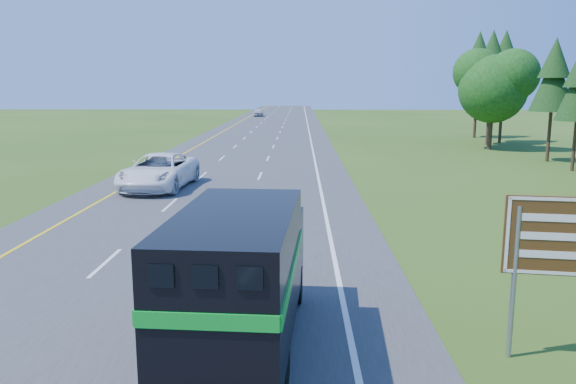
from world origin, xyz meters
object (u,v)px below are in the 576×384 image
object	(u,v)px
exit_sign	(565,244)
white_suv	(159,171)
horse_truck	(241,276)
far_car	(258,112)

from	to	relation	value
exit_sign	white_suv	bearing A→B (deg)	131.76
exit_sign	horse_truck	bearing A→B (deg)	-172.92
horse_truck	far_car	bearing A→B (deg)	97.46
white_suv	exit_sign	distance (m)	23.73
white_suv	far_car	bearing A→B (deg)	94.35
white_suv	far_car	xyz separation A→B (m)	(-0.37, 80.21, -0.17)
white_suv	exit_sign	size ratio (longest dim) A/B	1.78
horse_truck	far_car	size ratio (longest dim) A/B	1.58
white_suv	horse_truck	bearing A→B (deg)	-67.27
horse_truck	white_suv	world-z (taller)	horse_truck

